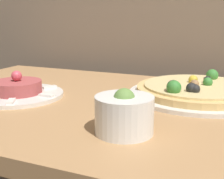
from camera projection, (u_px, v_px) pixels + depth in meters
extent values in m
cube|color=#AD7F51|center=(152.00, 113.00, 0.74)|extent=(1.38, 0.70, 0.03)
cylinder|color=#AD7F51|center=(26.00, 156.00, 1.33)|extent=(0.06, 0.06, 0.69)
cylinder|color=silver|center=(198.00, 95.00, 0.82)|extent=(0.36, 0.36, 0.01)
cylinder|color=#DBB26B|center=(198.00, 90.00, 0.82)|extent=(0.32, 0.32, 0.02)
cylinder|color=#E0C684|center=(198.00, 86.00, 0.82)|extent=(0.28, 0.28, 0.01)
sphere|color=#387F33|center=(174.00, 88.00, 0.74)|extent=(0.04, 0.04, 0.04)
sphere|color=black|center=(208.00, 80.00, 0.84)|extent=(0.02, 0.02, 0.02)
sphere|color=#997047|center=(195.00, 84.00, 0.79)|extent=(0.02, 0.02, 0.02)
sphere|color=#387F33|center=(208.00, 82.00, 0.81)|extent=(0.03, 0.03, 0.03)
sphere|color=black|center=(173.00, 87.00, 0.75)|extent=(0.03, 0.03, 0.03)
sphere|color=gold|center=(193.00, 80.00, 0.84)|extent=(0.02, 0.02, 0.02)
sphere|color=#387F33|center=(212.00, 75.00, 0.89)|extent=(0.03, 0.03, 0.03)
sphere|color=black|center=(191.00, 88.00, 0.75)|extent=(0.03, 0.03, 0.03)
sphere|color=black|center=(195.00, 89.00, 0.74)|extent=(0.02, 0.02, 0.02)
cylinder|color=silver|center=(18.00, 95.00, 0.82)|extent=(0.24, 0.24, 0.01)
cylinder|color=#A84747|center=(17.00, 87.00, 0.82)|extent=(0.13, 0.13, 0.03)
sphere|color=#DB4C5B|center=(17.00, 76.00, 0.81)|extent=(0.03, 0.03, 0.03)
cube|color=white|center=(47.00, 95.00, 0.79)|extent=(0.04, 0.02, 0.01)
cube|color=white|center=(49.00, 87.00, 0.87)|extent=(0.03, 0.04, 0.01)
cube|color=white|center=(23.00, 84.00, 0.91)|extent=(0.03, 0.04, 0.01)
cube|color=white|center=(11.00, 101.00, 0.73)|extent=(0.03, 0.04, 0.01)
cylinder|color=white|center=(124.00, 115.00, 0.57)|extent=(0.11, 0.11, 0.07)
sphere|color=#668E42|center=(125.00, 99.00, 0.56)|extent=(0.04, 0.04, 0.04)
sphere|color=#8EA34C|center=(124.00, 99.00, 0.56)|extent=(0.03, 0.03, 0.03)
sphere|color=#668E42|center=(124.00, 99.00, 0.56)|extent=(0.04, 0.04, 0.04)
sphere|color=#8EA34C|center=(123.00, 100.00, 0.56)|extent=(0.03, 0.03, 0.03)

